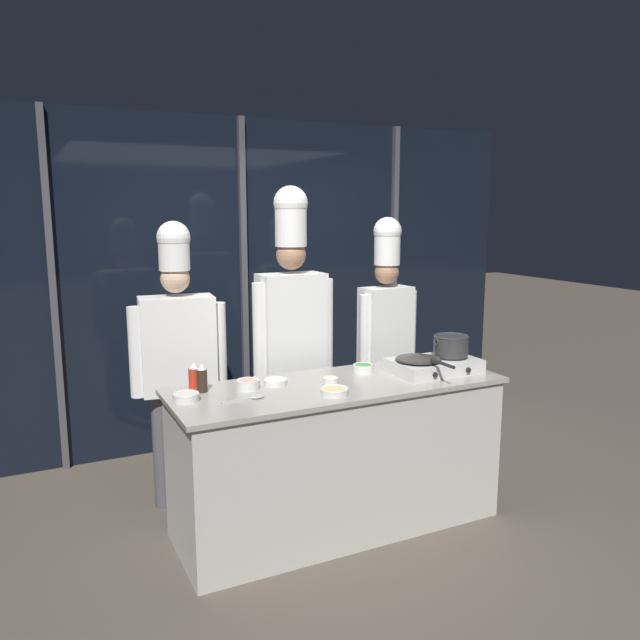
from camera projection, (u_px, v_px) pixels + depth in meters
ground_plane at (337, 524)px, 3.94m from camera, size 24.00×24.00×0.00m
window_wall_back at (243, 284)px, 5.24m from camera, size 5.20×0.09×2.70m
demo_counter at (338, 455)px, 3.86m from camera, size 2.05×0.73×0.93m
portable_stove at (434, 365)px, 4.02m from camera, size 0.55×0.36×0.10m
frying_pan at (419, 357)px, 3.95m from camera, size 0.29×0.51×0.04m
stock_pot at (451, 345)px, 4.06m from camera, size 0.25×0.23×0.13m
squeeze_bottle_chili at (194, 377)px, 3.64m from camera, size 0.07×0.07×0.16m
squeeze_bottle_soy at (202, 378)px, 3.59m from camera, size 0.06×0.06×0.17m
prep_bowl_shrimp at (248, 384)px, 3.65m from camera, size 0.14×0.14×0.06m
prep_bowl_noodles at (331, 380)px, 3.76m from camera, size 0.09×0.09×0.04m
prep_bowl_ginger at (334, 391)px, 3.55m from camera, size 0.17×0.17×0.04m
prep_bowl_scallions at (363, 368)px, 4.02m from camera, size 0.13×0.13×0.06m
prep_bowl_garlic at (276, 381)px, 3.75m from camera, size 0.14×0.14×0.03m
prep_bowl_onion at (186, 397)px, 3.42m from camera, size 0.15×0.15×0.05m
serving_spoon_slotted at (252, 398)px, 3.46m from camera, size 0.25×0.05×0.02m
chef_head at (178, 348)px, 4.05m from camera, size 0.62×0.30×1.90m
chef_sous at (292, 319)px, 4.27m from camera, size 0.60×0.25×2.12m
chef_line at (386, 323)px, 4.69m from camera, size 0.51×0.24×1.91m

